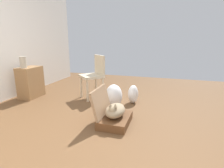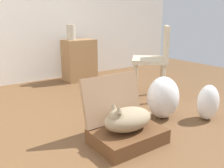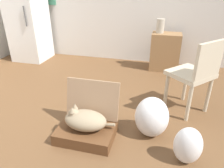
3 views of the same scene
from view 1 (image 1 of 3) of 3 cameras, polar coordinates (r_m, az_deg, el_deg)
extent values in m
plane|color=brown|center=(2.62, -6.62, -14.07)|extent=(7.68, 7.68, 0.00)
cube|color=brown|center=(2.70, 1.04, -11.59)|extent=(0.58, 0.42, 0.12)
cube|color=#9B7756|center=(2.66, -3.60, -5.69)|extent=(0.58, 0.14, 0.42)
ellipsoid|color=#998466|center=(2.64, 1.06, -8.58)|extent=(0.43, 0.28, 0.18)
sphere|color=#998466|center=(2.51, 0.29, -8.63)|extent=(0.13, 0.13, 0.13)
cone|color=#998466|center=(2.47, 1.09, -6.99)|extent=(0.06, 0.06, 0.06)
cone|color=#998466|center=(2.49, -0.49, -6.81)|extent=(0.06, 0.06, 0.06)
cylinder|color=#998466|center=(2.84, 1.34, -7.95)|extent=(0.20, 0.03, 0.07)
ellipsoid|color=white|center=(3.27, 0.56, -3.93)|extent=(0.35, 0.31, 0.44)
ellipsoid|color=white|center=(3.53, 6.84, -3.28)|extent=(0.25, 0.20, 0.37)
cube|color=olive|center=(4.24, -24.87, 0.54)|extent=(0.50, 0.33, 0.67)
cylinder|color=#B7AD99|center=(4.08, -26.83, 6.31)|extent=(0.13, 0.13, 0.24)
cylinder|color=beige|center=(3.90, -9.95, -0.94)|extent=(0.04, 0.04, 0.46)
cylinder|color=beige|center=(3.58, -7.97, -2.23)|extent=(0.04, 0.04, 0.46)
cylinder|color=beige|center=(4.03, -5.32, -0.30)|extent=(0.04, 0.04, 0.46)
cylinder|color=beige|center=(3.72, -3.02, -1.49)|extent=(0.04, 0.04, 0.46)
cube|color=beige|center=(3.75, -6.68, 2.57)|extent=(0.62, 0.62, 0.05)
cube|color=beige|center=(3.79, -4.05, 6.25)|extent=(0.32, 0.34, 0.40)
camera|label=2|loc=(1.39, 51.24, 0.55)|focal=39.88mm
camera|label=3|loc=(3.17, 35.76, 15.82)|focal=33.59mm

